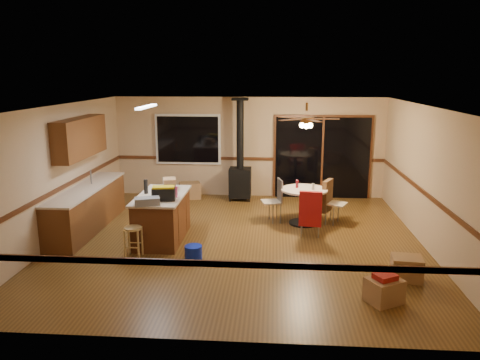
# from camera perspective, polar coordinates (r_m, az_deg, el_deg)

# --- Properties ---
(floor) EXTENTS (7.00, 7.00, 0.00)m
(floor) POSITION_cam_1_polar(r_m,az_deg,el_deg) (9.18, -0.14, -7.43)
(floor) COLOR brown
(floor) RESTS_ON ground
(ceiling) EXTENTS (7.00, 7.00, 0.00)m
(ceiling) POSITION_cam_1_polar(r_m,az_deg,el_deg) (8.63, -0.15, 8.98)
(ceiling) COLOR silver
(ceiling) RESTS_ON ground
(wall_back) EXTENTS (7.00, 0.00, 7.00)m
(wall_back) POSITION_cam_1_polar(r_m,az_deg,el_deg) (12.25, 1.11, 4.01)
(wall_back) COLOR tan
(wall_back) RESTS_ON ground
(wall_front) EXTENTS (7.00, 0.00, 7.00)m
(wall_front) POSITION_cam_1_polar(r_m,az_deg,el_deg) (5.46, -2.96, -7.33)
(wall_front) COLOR tan
(wall_front) RESTS_ON ground
(wall_left) EXTENTS (0.00, 7.00, 7.00)m
(wall_left) POSITION_cam_1_polar(r_m,az_deg,el_deg) (9.72, -21.18, 0.81)
(wall_left) COLOR tan
(wall_left) RESTS_ON ground
(wall_right) EXTENTS (0.00, 7.00, 7.00)m
(wall_right) POSITION_cam_1_polar(r_m,az_deg,el_deg) (9.24, 22.05, 0.14)
(wall_right) COLOR tan
(wall_right) RESTS_ON ground
(chair_rail) EXTENTS (7.00, 7.00, 0.08)m
(chair_rail) POSITION_cam_1_polar(r_m,az_deg,el_deg) (8.88, -0.14, -1.37)
(chair_rail) COLOR #492512
(chair_rail) RESTS_ON ground
(window) EXTENTS (1.72, 0.10, 1.32)m
(window) POSITION_cam_1_polar(r_m,az_deg,el_deg) (12.36, -6.36, 4.95)
(window) COLOR black
(window) RESTS_ON ground
(sliding_door) EXTENTS (2.52, 0.10, 2.10)m
(sliding_door) POSITION_cam_1_polar(r_m,az_deg,el_deg) (12.29, 9.98, 2.66)
(sliding_door) COLOR black
(sliding_door) RESTS_ON ground
(lower_cabinets) EXTENTS (0.60, 3.00, 0.86)m
(lower_cabinets) POSITION_cam_1_polar(r_m,az_deg,el_deg) (10.25, -18.09, -3.39)
(lower_cabinets) COLOR brown
(lower_cabinets) RESTS_ON ground
(countertop) EXTENTS (0.64, 3.04, 0.04)m
(countertop) POSITION_cam_1_polar(r_m,az_deg,el_deg) (10.14, -18.27, -0.94)
(countertop) COLOR beige
(countertop) RESTS_ON lower_cabinets
(upper_cabinets) EXTENTS (0.35, 2.00, 0.80)m
(upper_cabinets) POSITION_cam_1_polar(r_m,az_deg,el_deg) (10.18, -18.90, 4.93)
(upper_cabinets) COLOR brown
(upper_cabinets) RESTS_ON ground
(kitchen_island) EXTENTS (0.88, 1.68, 0.90)m
(kitchen_island) POSITION_cam_1_polar(r_m,az_deg,el_deg) (9.26, -9.46, -4.47)
(kitchen_island) COLOR #512914
(kitchen_island) RESTS_ON ground
(wood_stove) EXTENTS (0.55, 0.50, 2.52)m
(wood_stove) POSITION_cam_1_polar(r_m,az_deg,el_deg) (11.92, 0.02, 0.98)
(wood_stove) COLOR black
(wood_stove) RESTS_ON ground
(ceiling_fan) EXTENTS (0.24, 0.24, 0.55)m
(ceiling_fan) POSITION_cam_1_polar(r_m,az_deg,el_deg) (9.83, 8.10, 7.06)
(ceiling_fan) COLOR brown
(ceiling_fan) RESTS_ON ceiling
(fluorescent_strip) EXTENTS (0.10, 1.20, 0.04)m
(fluorescent_strip) POSITION_cam_1_polar(r_m,az_deg,el_deg) (9.24, -11.34, 8.74)
(fluorescent_strip) COLOR white
(fluorescent_strip) RESTS_ON ceiling
(toolbox_grey) EXTENTS (0.49, 0.37, 0.13)m
(toolbox_grey) POSITION_cam_1_polar(r_m,az_deg,el_deg) (8.47, -11.25, -2.56)
(toolbox_grey) COLOR slate
(toolbox_grey) RESTS_ON kitchen_island
(toolbox_black) EXTENTS (0.45, 0.28, 0.23)m
(toolbox_black) POSITION_cam_1_polar(r_m,az_deg,el_deg) (8.71, -9.29, -1.71)
(toolbox_black) COLOR black
(toolbox_black) RESTS_ON kitchen_island
(toolbox_yellow_lid) EXTENTS (0.42, 0.27, 0.03)m
(toolbox_yellow_lid) POSITION_cam_1_polar(r_m,az_deg,el_deg) (8.68, -9.33, -0.87)
(toolbox_yellow_lid) COLOR gold
(toolbox_yellow_lid) RESTS_ON toolbox_black
(box_on_island) EXTENTS (0.31, 0.38, 0.22)m
(box_on_island) POSITION_cam_1_polar(r_m,az_deg,el_deg) (9.54, -8.57, -0.45)
(box_on_island) COLOR olive
(box_on_island) RESTS_ON kitchen_island
(bottle_dark) EXTENTS (0.09, 0.09, 0.28)m
(bottle_dark) POSITION_cam_1_polar(r_m,az_deg,el_deg) (9.27, -11.40, -0.79)
(bottle_dark) COLOR black
(bottle_dark) RESTS_ON kitchen_island
(bottle_pink) EXTENTS (0.09, 0.09, 0.21)m
(bottle_pink) POSITION_cam_1_polar(r_m,az_deg,el_deg) (8.90, -7.82, -1.45)
(bottle_pink) COLOR #D84C8C
(bottle_pink) RESTS_ON kitchen_island
(bottle_white) EXTENTS (0.07, 0.07, 0.20)m
(bottle_white) POSITION_cam_1_polar(r_m,az_deg,el_deg) (9.76, -9.19, -0.25)
(bottle_white) COLOR white
(bottle_white) RESTS_ON kitchen_island
(bar_stool) EXTENTS (0.33, 0.33, 0.56)m
(bar_stool) POSITION_cam_1_polar(r_m,az_deg,el_deg) (8.53, -12.86, -7.39)
(bar_stool) COLOR tan
(bar_stool) RESTS_ON floor
(blue_bucket) EXTENTS (0.39, 0.39, 0.25)m
(blue_bucket) POSITION_cam_1_polar(r_m,az_deg,el_deg) (8.30, -5.70, -8.82)
(blue_bucket) COLOR #0C20AB
(blue_bucket) RESTS_ON floor
(dining_table) EXTENTS (1.00, 1.00, 0.78)m
(dining_table) POSITION_cam_1_polar(r_m,az_deg,el_deg) (10.13, 7.80, -2.42)
(dining_table) COLOR black
(dining_table) RESTS_ON ground
(glass_red) EXTENTS (0.07, 0.07, 0.17)m
(glass_red) POSITION_cam_1_polar(r_m,az_deg,el_deg) (10.14, 6.97, -0.46)
(glass_red) COLOR #590C14
(glass_red) RESTS_ON dining_table
(glass_cream) EXTENTS (0.06, 0.06, 0.14)m
(glass_cream) POSITION_cam_1_polar(r_m,az_deg,el_deg) (10.02, 8.90, -0.79)
(glass_cream) COLOR beige
(glass_cream) RESTS_ON dining_table
(chair_left) EXTENTS (0.49, 0.48, 0.51)m
(chair_left) POSITION_cam_1_polar(r_m,az_deg,el_deg) (10.22, 4.42, -1.90)
(chair_left) COLOR tan
(chair_left) RESTS_ON ground
(chair_near) EXTENTS (0.48, 0.51, 0.70)m
(chair_near) POSITION_cam_1_polar(r_m,az_deg,el_deg) (9.27, 8.59, -3.49)
(chair_near) COLOR tan
(chair_near) RESTS_ON ground
(chair_right) EXTENTS (0.59, 0.57, 0.70)m
(chair_right) POSITION_cam_1_polar(r_m,az_deg,el_deg) (10.29, 10.74, -1.94)
(chair_right) COLOR tan
(chair_right) RESTS_ON ground
(box_under_window) EXTENTS (0.62, 0.56, 0.42)m
(box_under_window) POSITION_cam_1_polar(r_m,az_deg,el_deg) (12.25, -6.12, -1.27)
(box_under_window) COLOR olive
(box_under_window) RESTS_ON floor
(box_corner_a) EXTENTS (0.59, 0.56, 0.35)m
(box_corner_a) POSITION_cam_1_polar(r_m,az_deg,el_deg) (7.12, 17.16, -12.75)
(box_corner_a) COLOR olive
(box_corner_a) RESTS_ON floor
(box_corner_b) EXTENTS (0.50, 0.44, 0.37)m
(box_corner_b) POSITION_cam_1_polar(r_m,az_deg,el_deg) (7.94, 19.64, -10.09)
(box_corner_b) COLOR olive
(box_corner_b) RESTS_ON floor
(box_small_red) EXTENTS (0.37, 0.35, 0.08)m
(box_small_red) POSITION_cam_1_polar(r_m,az_deg,el_deg) (7.03, 17.27, -11.18)
(box_small_red) COLOR maroon
(box_small_red) RESTS_ON box_corner_a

